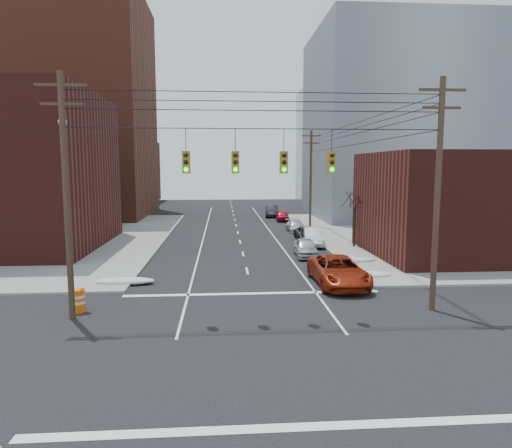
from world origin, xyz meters
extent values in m
plane|color=black|center=(0.00, 0.00, 0.00)|extent=(160.00, 160.00, 0.00)
cube|color=gray|center=(27.00, 27.00, 0.07)|extent=(40.00, 40.00, 0.15)
cube|color=brown|center=(-24.00, 48.00, 15.00)|extent=(24.00, 20.00, 30.00)
cube|color=#4D1B17|center=(-26.00, 74.00, 6.00)|extent=(22.00, 18.00, 12.00)
cube|color=gray|center=(22.00, 44.00, 12.50)|extent=(22.00, 20.00, 25.00)
cube|color=gray|center=(24.00, 70.00, 11.00)|extent=(20.00, 18.00, 22.00)
cube|color=#4D1B17|center=(18.00, 16.00, 4.00)|extent=(16.00, 12.00, 8.00)
cylinder|color=#473323|center=(-8.50, 3.00, 5.50)|extent=(0.28, 0.28, 11.00)
cube|color=#473323|center=(-8.50, 3.00, 10.40)|extent=(2.20, 0.12, 0.12)
cube|color=#473323|center=(-8.50, 3.00, 9.60)|extent=(1.80, 0.12, 0.12)
cylinder|color=#473323|center=(8.50, 3.00, 5.50)|extent=(0.28, 0.28, 11.00)
cube|color=#473323|center=(8.50, 3.00, 10.40)|extent=(2.20, 0.12, 0.12)
cube|color=#473323|center=(8.50, 3.00, 9.60)|extent=(1.80, 0.12, 0.12)
cylinder|color=#473323|center=(8.50, 34.00, 5.50)|extent=(0.28, 0.28, 11.00)
cube|color=#473323|center=(8.50, 34.00, 10.40)|extent=(2.20, 0.12, 0.12)
cube|color=#473323|center=(8.50, 34.00, 9.60)|extent=(1.80, 0.12, 0.12)
cylinder|color=black|center=(0.00, 3.00, 8.60)|extent=(17.00, 0.04, 0.04)
cylinder|color=black|center=(-3.20, 3.00, 8.10)|extent=(0.03, 0.03, 1.00)
cube|color=olive|center=(-3.20, 3.00, 7.10)|extent=(0.35, 0.30, 1.00)
sphere|color=black|center=(-3.20, 2.83, 7.42)|extent=(0.20, 0.20, 0.20)
sphere|color=black|center=(-3.20, 2.83, 7.10)|extent=(0.20, 0.20, 0.20)
sphere|color=#0CE526|center=(-3.20, 2.83, 6.78)|extent=(0.20, 0.20, 0.20)
cylinder|color=black|center=(-1.00, 3.00, 8.10)|extent=(0.03, 0.03, 1.00)
cube|color=olive|center=(-1.00, 3.00, 7.10)|extent=(0.35, 0.30, 1.00)
sphere|color=black|center=(-1.00, 2.83, 7.42)|extent=(0.20, 0.20, 0.20)
sphere|color=black|center=(-1.00, 2.83, 7.10)|extent=(0.20, 0.20, 0.20)
sphere|color=#0CE526|center=(-1.00, 2.83, 6.78)|extent=(0.20, 0.20, 0.20)
cylinder|color=black|center=(1.20, 3.00, 8.10)|extent=(0.03, 0.03, 1.00)
cube|color=olive|center=(1.20, 3.00, 7.10)|extent=(0.35, 0.30, 1.00)
sphere|color=black|center=(1.20, 2.83, 7.42)|extent=(0.20, 0.20, 0.20)
sphere|color=black|center=(1.20, 2.83, 7.10)|extent=(0.20, 0.20, 0.20)
sphere|color=#0CE526|center=(1.20, 2.83, 6.78)|extent=(0.20, 0.20, 0.20)
cylinder|color=black|center=(3.40, 3.00, 8.10)|extent=(0.03, 0.03, 1.00)
cube|color=olive|center=(3.40, 3.00, 7.10)|extent=(0.35, 0.30, 1.00)
sphere|color=black|center=(3.40, 2.83, 7.42)|extent=(0.20, 0.20, 0.20)
sphere|color=black|center=(3.40, 2.83, 7.10)|extent=(0.20, 0.20, 0.20)
sphere|color=#0CE526|center=(3.40, 2.83, 6.78)|extent=(0.20, 0.20, 0.20)
cylinder|color=gray|center=(-9.50, 6.00, 4.50)|extent=(0.18, 0.18, 9.00)
sphere|color=gray|center=(-9.50, 6.00, 9.10)|extent=(0.44, 0.44, 0.44)
cylinder|color=black|center=(9.60, 20.00, 1.75)|extent=(0.20, 0.20, 3.50)
cylinder|color=black|center=(9.98, 20.12, 4.07)|extent=(0.27, 0.82, 1.19)
cylinder|color=black|center=(9.82, 20.57, 4.16)|extent=(1.17, 0.54, 1.38)
cylinder|color=black|center=(9.17, 20.74, 4.19)|extent=(1.44, 1.00, 1.48)
cylinder|color=black|center=(9.20, 20.06, 4.07)|extent=(0.17, 0.84, 1.19)
cylinder|color=black|center=(9.15, 19.58, 4.16)|extent=(0.82, 0.99, 1.40)
cylinder|color=black|center=(9.66, 19.15, 4.19)|extent=(1.74, 0.21, 1.43)
cylinder|color=black|center=(9.93, 19.77, 4.07)|extent=(0.48, 0.73, 1.20)
ellipsoid|color=silver|center=(-7.40, 9.00, 0.21)|extent=(3.50, 1.08, 0.42)
ellipsoid|color=silver|center=(7.40, 9.50, 0.21)|extent=(3.00, 1.08, 0.42)
ellipsoid|color=silver|center=(7.40, 14.00, 0.21)|extent=(4.00, 1.08, 0.42)
imported|color=maroon|center=(5.16, 8.03, 0.83)|extent=(2.80, 6.00, 1.66)
imported|color=#B4B3B8|center=(4.80, 16.58, 0.71)|extent=(1.91, 4.24, 1.41)
imported|color=white|center=(6.40, 21.54, 0.76)|extent=(2.22, 4.80, 1.52)
imported|color=black|center=(6.40, 24.60, 0.62)|extent=(2.14, 4.49, 1.24)
imported|color=silver|center=(6.23, 30.24, 0.61)|extent=(1.87, 4.29, 1.23)
imported|color=maroon|center=(6.10, 40.12, 0.68)|extent=(1.89, 4.12, 1.37)
imported|color=black|center=(5.21, 45.39, 0.79)|extent=(2.03, 4.92, 1.59)
imported|color=silver|center=(-14.93, 20.13, 0.94)|extent=(5.08, 2.94, 1.58)
imported|color=#A6A6AB|center=(-15.02, 23.61, 0.77)|extent=(4.57, 2.24, 1.25)
imported|color=black|center=(-19.74, 21.48, 0.83)|extent=(5.04, 3.14, 1.36)
imported|color=silver|center=(-19.55, 30.98, 0.89)|extent=(4.39, 1.89, 1.48)
cylinder|color=orange|center=(-8.50, 3.91, 0.55)|extent=(0.64, 0.64, 1.11)
cylinder|color=white|center=(-8.50, 3.91, 0.77)|extent=(0.66, 0.66, 0.13)
cylinder|color=white|center=(-8.50, 3.91, 0.50)|extent=(0.66, 0.66, 0.13)
camera|label=1|loc=(-1.60, -17.75, 6.88)|focal=32.00mm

